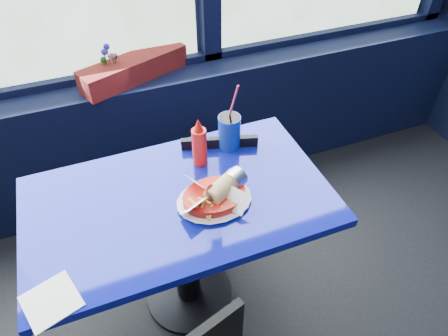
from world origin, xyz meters
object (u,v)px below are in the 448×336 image
(flower_vase, at_px, (112,73))
(chair_near_back, at_px, (208,179))
(near_table, at_px, (182,227))
(ketchup_bottle, at_px, (199,144))
(planter_box, at_px, (134,68))
(food_basket, at_px, (216,195))
(soda_cup, at_px, (229,131))

(flower_vase, bearing_deg, chair_near_back, -57.92)
(near_table, bearing_deg, ketchup_bottle, 48.39)
(near_table, relative_size, planter_box, 2.03)
(flower_vase, xyz_separation_m, ketchup_bottle, (0.24, -0.69, -0.01))
(chair_near_back, distance_m, planter_box, 0.71)
(planter_box, height_order, ketchup_bottle, ketchup_bottle)
(chair_near_back, bearing_deg, flower_vase, -41.46)
(chair_near_back, bearing_deg, ketchup_bottle, 79.12)
(planter_box, relative_size, food_basket, 2.08)
(flower_vase, xyz_separation_m, soda_cup, (0.40, -0.63, -0.03))
(planter_box, bearing_deg, near_table, -112.53)
(planter_box, distance_m, food_basket, 0.96)
(near_table, bearing_deg, food_basket, -28.07)
(chair_near_back, distance_m, soda_cup, 0.39)
(planter_box, relative_size, flower_vase, 2.69)
(chair_near_back, distance_m, flower_vase, 0.74)
(flower_vase, bearing_deg, near_table, -83.68)
(near_table, bearing_deg, flower_vase, 96.32)
(near_table, xyz_separation_m, ketchup_bottle, (0.15, 0.17, 0.29))
(flower_vase, bearing_deg, planter_box, 10.15)
(chair_near_back, xyz_separation_m, ketchup_bottle, (-0.09, -0.17, 0.39))
(chair_near_back, height_order, soda_cup, soda_cup)
(food_basket, bearing_deg, soda_cup, 54.17)
(planter_box, distance_m, flower_vase, 0.12)
(ketchup_bottle, bearing_deg, food_basket, -93.83)
(chair_near_back, bearing_deg, food_basket, 92.18)
(chair_near_back, relative_size, ketchup_bottle, 3.43)
(flower_vase, xyz_separation_m, food_basket, (0.23, -0.93, -0.08))
(food_basket, bearing_deg, flower_vase, 98.38)
(soda_cup, bearing_deg, ketchup_bottle, -158.84)
(chair_near_back, relative_size, food_basket, 2.83)
(food_basket, bearing_deg, chair_near_back, 70.40)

